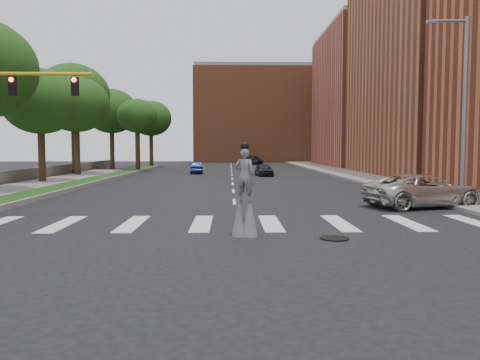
% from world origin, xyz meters
% --- Properties ---
extents(ground_plane, '(160.00, 160.00, 0.00)m').
position_xyz_m(ground_plane, '(0.00, 0.00, 0.00)').
color(ground_plane, black).
rests_on(ground_plane, ground).
extents(grass_median, '(2.00, 60.00, 0.25)m').
position_xyz_m(grass_median, '(-11.50, 20.00, 0.12)').
color(grass_median, '#163E11').
rests_on(grass_median, ground).
extents(median_curb, '(0.20, 60.00, 0.28)m').
position_xyz_m(median_curb, '(-10.45, 20.00, 0.14)').
color(median_curb, gray).
rests_on(median_curb, ground).
extents(sidewalk_right, '(5.00, 90.00, 0.18)m').
position_xyz_m(sidewalk_right, '(12.50, 25.00, 0.09)').
color(sidewalk_right, slate).
rests_on(sidewalk_right, ground).
extents(stone_wall, '(0.50, 56.00, 1.10)m').
position_xyz_m(stone_wall, '(-17.00, 22.00, 0.55)').
color(stone_wall, '#524D46').
rests_on(stone_wall, ground).
extents(manhole, '(0.90, 0.90, 0.04)m').
position_xyz_m(manhole, '(3.00, -2.00, 0.02)').
color(manhole, black).
rests_on(manhole, ground).
extents(building_mid, '(16.00, 22.00, 24.00)m').
position_xyz_m(building_mid, '(22.00, 30.00, 12.00)').
color(building_mid, '#9F5232').
rests_on(building_mid, ground).
extents(building_far, '(16.00, 22.00, 20.00)m').
position_xyz_m(building_far, '(22.00, 54.00, 10.00)').
color(building_far, '#B25441').
rests_on(building_far, ground).
extents(building_backdrop, '(26.00, 14.00, 18.00)m').
position_xyz_m(building_backdrop, '(6.00, 78.00, 9.00)').
color(building_backdrop, '#9F5232').
rests_on(building_backdrop, ground).
extents(streetlight, '(2.05, 0.20, 9.00)m').
position_xyz_m(streetlight, '(10.90, 6.00, 4.90)').
color(streetlight, slate).
rests_on(streetlight, ground).
extents(stilt_performer, '(0.83, 0.61, 3.00)m').
position_xyz_m(stilt_performer, '(0.23, -1.50, 1.18)').
color(stilt_performer, '#312013').
rests_on(stilt_performer, ground).
extents(suv_crossing, '(6.12, 3.90, 1.57)m').
position_xyz_m(suv_crossing, '(9.00, 5.67, 0.79)').
color(suv_crossing, beige).
rests_on(suv_crossing, ground).
extents(car_near, '(1.88, 3.78, 1.24)m').
position_xyz_m(car_near, '(3.17, 29.99, 0.62)').
color(car_near, black).
rests_on(car_near, ground).
extents(car_mid, '(1.68, 3.84, 1.23)m').
position_xyz_m(car_mid, '(-3.87, 34.58, 0.61)').
color(car_mid, '#162350').
rests_on(car_mid, ground).
extents(car_far, '(3.19, 5.29, 1.43)m').
position_xyz_m(car_far, '(3.78, 61.04, 0.72)').
color(car_far, black).
rests_on(car_far, ground).
extents(tree_3, '(6.04, 6.04, 9.02)m').
position_xyz_m(tree_3, '(-15.11, 21.11, 6.42)').
color(tree_3, '#312013').
rests_on(tree_3, ground).
extents(tree_4, '(7.30, 7.30, 11.29)m').
position_xyz_m(tree_4, '(-16.09, 31.88, 8.16)').
color(tree_4, '#312013').
rests_on(tree_4, ground).
extents(tree_5, '(6.48, 6.48, 10.08)m').
position_xyz_m(tree_5, '(-14.91, 42.60, 7.30)').
color(tree_5, '#312013').
rests_on(tree_5, ground).
extents(tree_6, '(4.61, 4.61, 8.43)m').
position_xyz_m(tree_6, '(-10.88, 38.24, 6.39)').
color(tree_6, '#312013').
rests_on(tree_6, ground).
extents(tree_7, '(5.96, 5.96, 9.53)m').
position_xyz_m(tree_7, '(-11.54, 51.63, 6.96)').
color(tree_7, '#312013').
rests_on(tree_7, ground).
extents(tree_8, '(6.43, 6.43, 9.79)m').
position_xyz_m(tree_8, '(-15.21, 30.05, 7.02)').
color(tree_8, '#312013').
rests_on(tree_8, ground).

